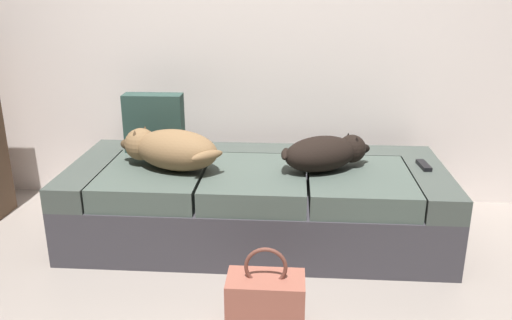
# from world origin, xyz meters

# --- Properties ---
(couch) EXTENTS (2.05, 0.86, 0.43)m
(couch) POSITION_xyz_m (0.00, 0.97, 0.21)
(couch) COLOR #37353A
(couch) RESTS_ON ground
(dog_tan) EXTENTS (0.62, 0.40, 0.21)m
(dog_tan) POSITION_xyz_m (-0.46, 0.90, 0.53)
(dog_tan) COLOR brown
(dog_tan) RESTS_ON couch
(dog_dark) EXTENTS (0.52, 0.39, 0.19)m
(dog_dark) POSITION_xyz_m (0.37, 0.94, 0.52)
(dog_dark) COLOR black
(dog_dark) RESTS_ON couch
(tv_remote) EXTENTS (0.06, 0.15, 0.02)m
(tv_remote) POSITION_xyz_m (0.91, 1.01, 0.44)
(tv_remote) COLOR black
(tv_remote) RESTS_ON couch
(throw_pillow) EXTENTS (0.34, 0.13, 0.34)m
(throw_pillow) POSITION_xyz_m (-0.62, 1.20, 0.60)
(throw_pillow) COLOR #263E37
(throw_pillow) RESTS_ON couch
(handbag) EXTENTS (0.32, 0.18, 0.38)m
(handbag) POSITION_xyz_m (0.10, 0.13, 0.13)
(handbag) COLOR #925040
(handbag) RESTS_ON ground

